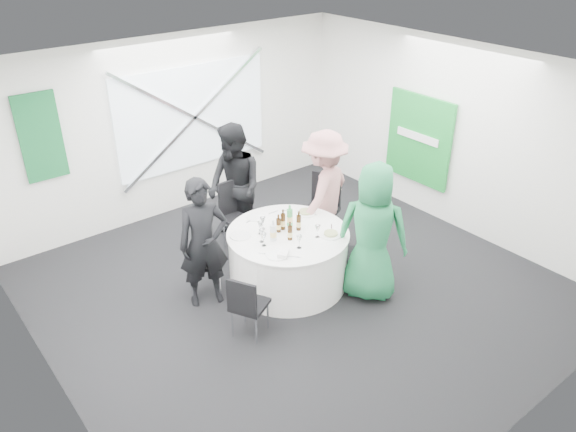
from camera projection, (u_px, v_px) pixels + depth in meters
floor at (298, 289)px, 7.31m from camera, size 6.00×6.00×0.00m
ceiling at (300, 75)px, 5.98m from camera, size 6.00×6.00×0.00m
wall_back at (176, 126)px, 8.70m from camera, size 6.00×0.00×6.00m
wall_front at (532, 319)px, 4.59m from camera, size 6.00×0.00×6.00m
wall_left at (39, 285)px, 5.00m from camera, size 0.00×6.00×6.00m
wall_right at (455, 137)px, 8.29m from camera, size 0.00×6.00×6.00m
window_panel at (193, 117)px, 8.79m from camera, size 2.60×0.03×1.60m
window_brace_a at (194, 117)px, 8.77m from camera, size 2.63×0.05×1.84m
window_brace_b at (194, 117)px, 8.77m from camera, size 2.63×0.05×1.84m
green_banner at (41, 137)px, 7.43m from camera, size 0.55×0.04×1.20m
green_sign at (419, 139)px, 8.76m from camera, size 0.05×1.20×1.40m
banquet_table at (288, 258)px, 7.27m from camera, size 1.56×1.56×0.76m
chair_back at (238, 210)px, 7.95m from camera, size 0.47×0.48×1.03m
chair_back_left at (196, 256)px, 7.00m from camera, size 0.58×0.58×0.94m
chair_back_right at (323, 203)px, 8.15m from camera, size 0.63×0.63×1.03m
chair_front_right at (369, 250)px, 7.16m from camera, size 0.58×0.58×0.90m
chair_front_left at (246, 303)px, 6.27m from camera, size 0.51×0.51×0.83m
person_man_back_left at (204, 243)px, 6.72m from camera, size 0.70×0.57×1.67m
person_man_back at (235, 187)px, 7.91m from camera, size 0.52×0.90×1.82m
person_woman_pink at (324, 192)px, 7.81m from camera, size 1.27×0.93×1.79m
person_woman_green at (373, 233)px, 6.81m from camera, size 0.99×1.05×1.80m
plate_back at (256, 217)px, 7.44m from camera, size 0.25×0.25×0.01m
plate_back_left at (240, 236)px, 7.01m from camera, size 0.26×0.26×0.01m
plate_back_right at (306, 212)px, 7.54m from camera, size 0.28×0.28×0.04m
plate_front_right at (331, 234)px, 7.02m from camera, size 0.27×0.27×0.04m
plate_front_left at (277, 255)px, 6.62m from camera, size 0.27×0.27×0.01m
napkin at (283, 253)px, 6.59m from camera, size 0.20×0.20×0.05m
beer_bottle_a at (278, 225)px, 7.07m from camera, size 0.06×0.06×0.24m
beer_bottle_b at (283, 222)px, 7.12m from camera, size 0.06×0.06×0.28m
beer_bottle_c at (299, 223)px, 7.11m from camera, size 0.06×0.06×0.26m
beer_bottle_d at (290, 233)px, 6.90m from camera, size 0.06×0.06×0.25m
green_water_bottle at (290, 218)px, 7.20m from camera, size 0.08×0.08×0.29m
clear_water_bottle at (273, 233)px, 6.88m from camera, size 0.08×0.08×0.27m
wine_glass_a at (264, 237)px, 6.75m from camera, size 0.07×0.07×0.17m
wine_glass_b at (299, 239)px, 6.71m from camera, size 0.07×0.07×0.17m
wine_glass_c at (260, 225)px, 7.01m from camera, size 0.07×0.07×0.17m
wine_glass_d at (262, 233)px, 6.83m from camera, size 0.07×0.07×0.17m
wine_glass_e at (318, 228)px, 6.93m from camera, size 0.07×0.07×0.17m
wine_glass_f at (263, 220)px, 7.11m from camera, size 0.07×0.07×0.17m
fork_a at (333, 238)px, 6.97m from camera, size 0.10×0.13×0.01m
knife_a at (331, 227)px, 7.21m from camera, size 0.11×0.12×0.01m
fork_b at (311, 214)px, 7.51m from camera, size 0.10×0.13×0.01m
knife_b at (287, 211)px, 7.59m from camera, size 0.10×0.13×0.01m
fork_c at (265, 254)px, 6.64m from camera, size 0.11×0.13×0.01m
knife_c at (295, 257)px, 6.59m from camera, size 0.11×0.12×0.01m
fork_d at (273, 212)px, 7.56m from camera, size 0.15×0.02×0.01m
knife_d at (251, 221)px, 7.35m from camera, size 0.15×0.02×0.01m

